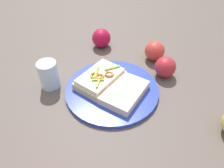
# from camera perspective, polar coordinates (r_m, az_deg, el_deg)

# --- Properties ---
(ground_plane) EXTENTS (2.00, 2.00, 0.00)m
(ground_plane) POSITION_cam_1_polar(r_m,az_deg,el_deg) (0.72, -0.00, -1.93)
(ground_plane) COLOR brown
(ground_plane) RESTS_ON ground
(plate) EXTENTS (0.30, 0.30, 0.01)m
(plate) POSITION_cam_1_polar(r_m,az_deg,el_deg) (0.71, -0.00, -1.56)
(plate) COLOR #2C41B6
(plate) RESTS_ON ground_plane
(sandwich) EXTENTS (0.15, 0.18, 0.04)m
(sandwich) POSITION_cam_1_polar(r_m,az_deg,el_deg) (0.72, -3.02, 1.40)
(sandwich) COLOR tan
(sandwich) RESTS_ON plate
(bread_slice_side) EXTENTS (0.16, 0.18, 0.02)m
(bread_slice_side) POSITION_cam_1_polar(r_m,az_deg,el_deg) (0.68, 3.21, -2.11)
(bread_slice_side) COLOR beige
(bread_slice_side) RESTS_ON plate
(apple_0) EXTENTS (0.09, 0.09, 0.07)m
(apple_0) POSITION_cam_1_polar(r_m,az_deg,el_deg) (0.77, 13.47, 4.24)
(apple_0) COLOR #AD232C
(apple_0) RESTS_ON ground_plane
(apple_1) EXTENTS (0.10, 0.10, 0.07)m
(apple_1) POSITION_cam_1_polar(r_m,az_deg,el_deg) (0.90, -2.75, 11.66)
(apple_1) COLOR #AF0E31
(apple_1) RESTS_ON ground_plane
(apple_4) EXTENTS (0.09, 0.09, 0.07)m
(apple_4) POSITION_cam_1_polar(r_m,az_deg,el_deg) (0.84, 10.85, 8.33)
(apple_4) COLOR red
(apple_4) RESTS_ON ground_plane
(drinking_glass) EXTENTS (0.06, 0.06, 0.09)m
(drinking_glass) POSITION_cam_1_polar(r_m,az_deg,el_deg) (0.73, -15.87, 2.29)
(drinking_glass) COLOR silver
(drinking_glass) RESTS_ON ground_plane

